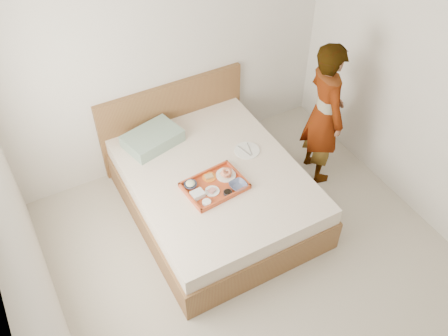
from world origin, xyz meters
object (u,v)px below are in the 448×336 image
tray (215,186)px  person (324,114)px  dinner_plate (247,150)px  bed (215,191)px

tray → person: size_ratio=0.35×
dinner_plate → person: person is taller
dinner_plate → person: size_ratio=0.16×
bed → person: size_ratio=1.26×
person → bed: bearing=98.8°
bed → dinner_plate: size_ratio=7.84×
tray → person: bearing=0.9°
dinner_plate → person: bearing=-10.2°
bed → dinner_plate: dinner_plate is taller
dinner_plate → person: (0.81, -0.14, 0.26)m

